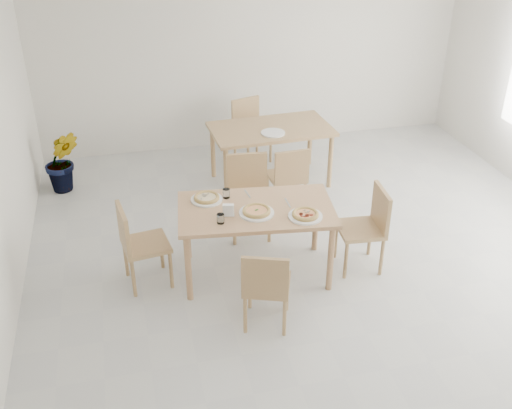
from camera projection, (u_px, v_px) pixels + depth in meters
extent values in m
plane|color=beige|center=(333.00, 276.00, 5.99)|extent=(7.00, 7.00, 0.00)
plane|color=silver|center=(253.00, 47.00, 8.26)|extent=(6.00, 0.00, 6.00)
cube|color=tan|center=(256.00, 210.00, 5.69)|extent=(1.57, 1.01, 0.04)
cylinder|color=tan|center=(188.00, 268.00, 5.51)|extent=(0.06, 0.06, 0.71)
cylinder|color=tan|center=(331.00, 258.00, 5.64)|extent=(0.06, 0.06, 0.71)
cylinder|color=tan|center=(187.00, 228.00, 6.11)|extent=(0.06, 0.06, 0.71)
cylinder|color=tan|center=(316.00, 221.00, 6.25)|extent=(0.06, 0.06, 0.71)
cube|color=tan|center=(267.00, 284.00, 5.21)|extent=(0.51, 0.51, 0.04)
cube|color=tan|center=(265.00, 277.00, 4.95)|extent=(0.39, 0.17, 0.38)
cylinder|color=tan|center=(287.00, 293.00, 5.44)|extent=(0.03, 0.03, 0.39)
cylinder|color=tan|center=(250.00, 291.00, 5.47)|extent=(0.03, 0.03, 0.39)
cylinder|color=tan|center=(284.00, 317.00, 5.15)|extent=(0.03, 0.03, 0.39)
cylinder|color=tan|center=(245.00, 315.00, 5.18)|extent=(0.03, 0.03, 0.39)
cube|color=tan|center=(249.00, 198.00, 6.47)|extent=(0.48, 0.48, 0.04)
cube|color=tan|center=(247.00, 171.00, 6.53)|extent=(0.44, 0.08, 0.42)
cylinder|color=tan|center=(234.00, 227.00, 6.40)|extent=(0.04, 0.04, 0.43)
cylinder|color=tan|center=(269.00, 225.00, 6.44)|extent=(0.04, 0.04, 0.43)
cylinder|color=tan|center=(231.00, 210.00, 6.72)|extent=(0.04, 0.04, 0.43)
cylinder|color=tan|center=(264.00, 207.00, 6.77)|extent=(0.04, 0.04, 0.43)
cube|color=tan|center=(146.00, 245.00, 5.71)|extent=(0.48, 0.48, 0.04)
cube|color=tan|center=(123.00, 229.00, 5.54)|extent=(0.10, 0.42, 0.40)
cylinder|color=tan|center=(171.00, 270.00, 5.73)|extent=(0.04, 0.04, 0.41)
cylinder|color=tan|center=(162.00, 250.00, 6.03)|extent=(0.04, 0.04, 0.41)
cylinder|color=tan|center=(134.00, 279.00, 5.62)|extent=(0.04, 0.04, 0.41)
cylinder|color=tan|center=(126.00, 258.00, 5.91)|extent=(0.04, 0.04, 0.41)
cube|color=tan|center=(360.00, 229.00, 5.94)|extent=(0.46, 0.46, 0.04)
cube|color=tan|center=(381.00, 208.00, 5.85)|extent=(0.08, 0.43, 0.41)
cylinder|color=tan|center=(336.00, 240.00, 6.18)|extent=(0.04, 0.04, 0.42)
cylinder|color=tan|center=(346.00, 260.00, 5.87)|extent=(0.04, 0.04, 0.42)
cylinder|color=tan|center=(370.00, 237.00, 6.23)|extent=(0.04, 0.04, 0.42)
cylinder|color=tan|center=(382.00, 257.00, 5.92)|extent=(0.04, 0.04, 0.42)
cylinder|color=white|center=(257.00, 213.00, 5.58)|extent=(0.33, 0.33, 0.02)
cylinder|color=white|center=(207.00, 199.00, 5.81)|extent=(0.31, 0.31, 0.02)
cylinder|color=white|center=(305.00, 216.00, 5.53)|extent=(0.32, 0.32, 0.02)
cylinder|color=#E9C46D|center=(257.00, 211.00, 5.58)|extent=(0.30, 0.30, 0.01)
torus|color=#E9C46D|center=(257.00, 210.00, 5.57)|extent=(0.30, 0.30, 0.03)
cylinder|color=orange|center=(257.00, 211.00, 5.57)|extent=(0.23, 0.23, 0.01)
ellipsoid|color=#215B14|center=(257.00, 210.00, 5.57)|extent=(0.05, 0.04, 0.01)
cylinder|color=#E9C46D|center=(207.00, 198.00, 5.80)|extent=(0.33, 0.33, 0.01)
torus|color=#E9C46D|center=(207.00, 197.00, 5.80)|extent=(0.33, 0.33, 0.03)
cylinder|color=beige|center=(207.00, 197.00, 5.80)|extent=(0.25, 0.25, 0.01)
cylinder|color=#E9C46D|center=(305.00, 215.00, 5.52)|extent=(0.32, 0.32, 0.01)
torus|color=#E9C46D|center=(305.00, 214.00, 5.52)|extent=(0.33, 0.33, 0.03)
cylinder|color=orange|center=(305.00, 214.00, 5.52)|extent=(0.24, 0.24, 0.01)
cylinder|color=white|center=(221.00, 219.00, 5.42)|extent=(0.07, 0.07, 0.09)
cylinder|color=white|center=(226.00, 193.00, 5.84)|extent=(0.07, 0.07, 0.09)
cube|color=silver|center=(228.00, 216.00, 5.54)|extent=(0.12, 0.08, 0.01)
cube|color=white|center=(228.00, 210.00, 5.51)|extent=(0.11, 0.07, 0.11)
cube|color=silver|center=(247.00, 194.00, 5.92)|extent=(0.03, 0.18, 0.01)
cube|color=silver|center=(288.00, 203.00, 5.76)|extent=(0.02, 0.19, 0.01)
cube|color=tan|center=(271.00, 129.00, 7.44)|extent=(1.53, 0.93, 0.04)
cylinder|color=tan|center=(226.00, 175.00, 7.16)|extent=(0.06, 0.06, 0.71)
cylinder|color=tan|center=(330.00, 161.00, 7.50)|extent=(0.06, 0.06, 0.71)
cylinder|color=tan|center=(213.00, 152.00, 7.76)|extent=(0.06, 0.06, 0.71)
cylinder|color=tan|center=(310.00, 140.00, 8.09)|extent=(0.06, 0.06, 0.71)
cube|color=tan|center=(286.00, 177.00, 7.00)|extent=(0.43, 0.43, 0.04)
cube|color=tan|center=(292.00, 167.00, 6.74)|extent=(0.41, 0.06, 0.39)
cylinder|color=tan|center=(295.00, 184.00, 7.29)|extent=(0.03, 0.03, 0.40)
cylinder|color=tan|center=(267.00, 188.00, 7.21)|extent=(0.03, 0.03, 0.40)
cylinder|color=tan|center=(305.00, 198.00, 7.00)|extent=(0.03, 0.03, 0.40)
cylinder|color=tan|center=(276.00, 202.00, 6.92)|extent=(0.03, 0.03, 0.40)
cube|color=tan|center=(253.00, 131.00, 8.15)|extent=(0.53, 0.53, 0.04)
cube|color=tan|center=(245.00, 112.00, 8.19)|extent=(0.41, 0.17, 0.40)
cylinder|color=tan|center=(248.00, 154.00, 8.05)|extent=(0.04, 0.04, 0.41)
cylinder|color=tan|center=(271.00, 148.00, 8.21)|extent=(0.04, 0.04, 0.41)
cylinder|color=tan|center=(235.00, 145.00, 8.32)|extent=(0.04, 0.04, 0.41)
cylinder|color=tan|center=(257.00, 139.00, 8.48)|extent=(0.04, 0.04, 0.41)
cylinder|color=white|center=(273.00, 133.00, 7.26)|extent=(0.29, 0.29, 0.02)
imported|color=#29661E|center=(62.00, 161.00, 7.40)|extent=(0.46, 0.38, 0.80)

